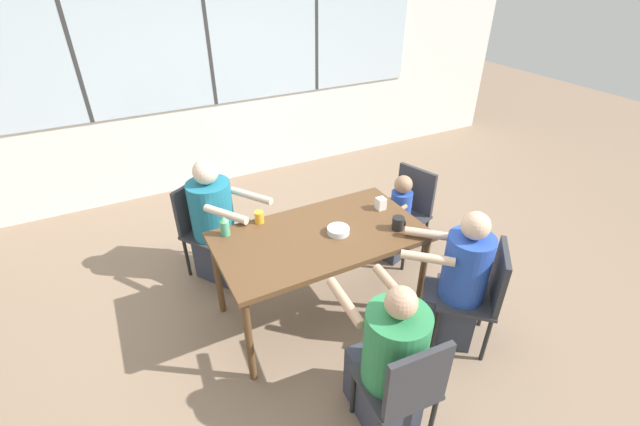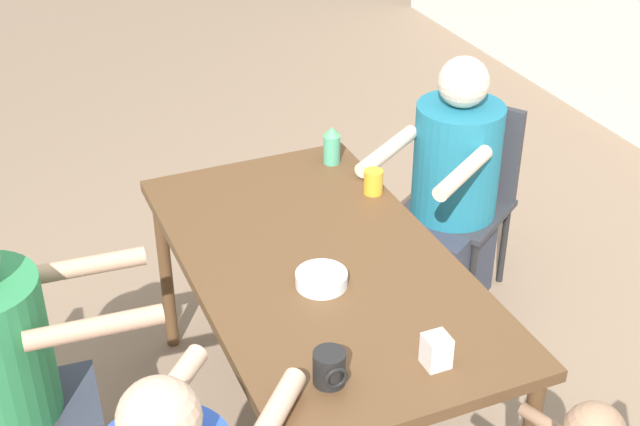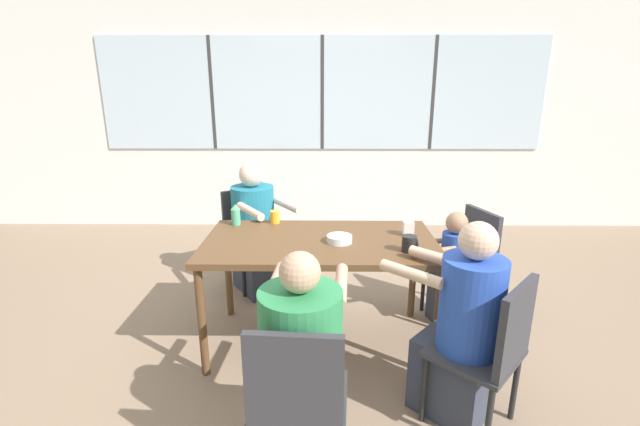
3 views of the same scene
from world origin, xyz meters
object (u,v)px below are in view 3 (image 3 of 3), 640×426
at_px(person_man_teal_shirt, 256,235).
at_px(juice_glass, 275,217).
at_px(chair_for_man_teal_shirt, 248,229).
at_px(coffee_mug, 410,244).
at_px(chair_for_woman_green_shirt, 494,345).
at_px(person_woman_green_shirt, 461,333).
at_px(person_toddler, 450,270).
at_px(chair_for_toddler, 469,256).
at_px(milk_carton_small, 408,228).
at_px(bowl_white_shallow, 339,239).
at_px(sippy_cup, 236,214).
at_px(person_man_blue_shirt, 302,375).
at_px(chair_for_man_blue_shirt, 297,397).

relative_size(person_man_teal_shirt, juice_glass, 12.29).
xyz_separation_m(chair_for_man_teal_shirt, juice_glass, (0.32, -0.61, 0.30)).
height_order(chair_for_man_teal_shirt, juice_glass, juice_glass).
relative_size(person_man_teal_shirt, coffee_mug, 11.31).
height_order(chair_for_woman_green_shirt, person_woman_green_shirt, person_woman_green_shirt).
xyz_separation_m(chair_for_man_teal_shirt, person_toddler, (1.61, -0.65, -0.10)).
xyz_separation_m(chair_for_toddler, milk_carton_small, (-0.52, -0.27, 0.30)).
distance_m(person_woman_green_shirt, bowl_white_shallow, 0.92).
bearing_deg(sippy_cup, coffee_mug, -23.92).
bearing_deg(sippy_cup, chair_for_toddler, 1.77).
bearing_deg(juice_glass, coffee_mug, -32.38).
bearing_deg(chair_for_woman_green_shirt, sippy_cup, 95.79).
relative_size(person_man_blue_shirt, milk_carton_small, 11.24).
bearing_deg(chair_for_man_teal_shirt, milk_carton_small, 110.86).
distance_m(chair_for_woman_green_shirt, chair_for_man_blue_shirt, 1.01).
bearing_deg(chair_for_man_teal_shirt, person_man_blue_shirt, 72.61).
relative_size(chair_for_man_teal_shirt, person_woman_green_shirt, 0.77).
height_order(chair_for_man_teal_shirt, bowl_white_shallow, chair_for_man_teal_shirt).
xyz_separation_m(chair_for_woman_green_shirt, chair_for_man_blue_shirt, (-0.94, -0.37, 0.00)).
bearing_deg(milk_carton_small, person_man_teal_shirt, 147.39).
bearing_deg(chair_for_man_teal_shirt, bowl_white_shallow, 93.43).
relative_size(chair_for_man_blue_shirt, juice_glass, 9.30).
distance_m(chair_for_man_blue_shirt, milk_carton_small, 1.45).
relative_size(chair_for_man_teal_shirt, sippy_cup, 5.58).
bearing_deg(bowl_white_shallow, person_man_blue_shirt, -101.57).
distance_m(chair_for_woman_green_shirt, coffee_mug, 0.73).
xyz_separation_m(chair_for_man_blue_shirt, chair_for_toddler, (1.19, 1.52, 0.00)).
relative_size(chair_for_woman_green_shirt, coffee_mug, 8.56).
bearing_deg(sippy_cup, chair_for_man_blue_shirt, -70.29).
bearing_deg(person_man_teal_shirt, person_man_blue_shirt, 71.05).
height_order(chair_for_toddler, person_woman_green_shirt, person_woman_green_shirt).
height_order(chair_for_man_teal_shirt, person_woman_green_shirt, person_woman_green_shirt).
bearing_deg(coffee_mug, chair_for_man_teal_shirt, 135.57).
bearing_deg(sippy_cup, person_woman_green_shirt, -36.20).
relative_size(person_toddler, coffee_mug, 8.62).
bearing_deg(milk_carton_small, chair_for_man_blue_shirt, -118.04).
relative_size(chair_for_man_blue_shirt, bowl_white_shallow, 5.20).
height_order(chair_for_man_blue_shirt, person_man_teal_shirt, person_man_teal_shirt).
xyz_separation_m(person_toddler, milk_carton_small, (-0.37, -0.22, 0.40)).
distance_m(sippy_cup, juice_glass, 0.28).
height_order(chair_for_man_blue_shirt, coffee_mug, coffee_mug).
distance_m(chair_for_woman_green_shirt, chair_for_man_teal_shirt, 2.31).
relative_size(chair_for_man_blue_shirt, person_toddler, 0.99).
bearing_deg(person_man_blue_shirt, person_woman_green_shirt, 25.40).
relative_size(chair_for_toddler, bowl_white_shallow, 5.20).
xyz_separation_m(person_man_teal_shirt, sippy_cup, (-0.05, -0.52, 0.34)).
xyz_separation_m(chair_for_woman_green_shirt, milk_carton_small, (-0.27, 0.88, 0.30)).
bearing_deg(coffee_mug, sippy_cup, 156.08).
relative_size(person_man_teal_shirt, sippy_cup, 7.38).
height_order(chair_for_man_blue_shirt, milk_carton_small, milk_carton_small).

